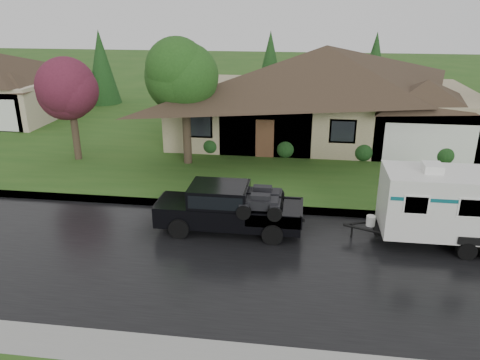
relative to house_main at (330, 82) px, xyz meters
name	(u,v)px	position (x,y,z in m)	size (l,w,h in m)	color
ground	(276,236)	(-2.29, -13.84, -3.59)	(140.00, 140.00, 0.00)	#264F18
road	(272,263)	(-2.29, -15.84, -3.59)	(140.00, 8.00, 0.01)	black
curb	(280,209)	(-2.29, -11.59, -3.52)	(140.00, 0.50, 0.15)	gray
lawn	(291,131)	(-2.29, 1.16, -3.52)	(140.00, 26.00, 0.15)	#264F18
house_main	(330,82)	(0.00, 0.00, 0.00)	(19.44, 10.80, 6.90)	gray
tree_left_green	(185,76)	(-7.49, -6.37, 1.14)	(3.99, 3.99, 6.60)	#382B1E
tree_red	(70,92)	(-13.58, -6.55, 0.21)	(3.18, 3.18, 5.27)	#382B1E
shrub_row	(324,149)	(-0.29, -4.54, -2.94)	(13.60, 1.00, 1.00)	#143814
pickup_truck	(226,206)	(-4.21, -13.59, -2.62)	(5.42, 2.06, 1.81)	black
travel_trailer	(476,204)	(4.59, -13.59, -2.00)	(6.69, 2.35, 3.00)	silver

